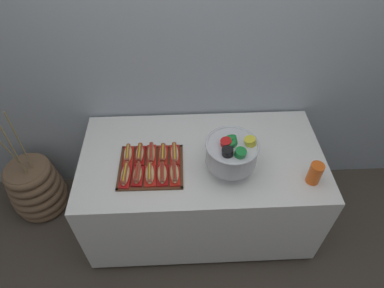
{
  "coord_description": "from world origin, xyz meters",
  "views": [
    {
      "loc": [
        -0.13,
        -1.43,
        2.35
      ],
      "look_at": [
        -0.06,
        0.02,
        0.84
      ],
      "focal_mm": 30.55,
      "sensor_mm": 36.0,
      "label": 1
    }
  ],
  "objects_px": {
    "hot_dog_2": "(150,174)",
    "hot_dog_3": "(162,174)",
    "buffet_table": "(201,188)",
    "hot_dog_4": "(174,173)",
    "hot_dog_0": "(125,175)",
    "hot_dog_1": "(138,175)",
    "hot_dog_6": "(140,154)",
    "hot_dog_8": "(163,154)",
    "cup_stack": "(315,173)",
    "hot_dog_5": "(128,155)",
    "hot_dog_9": "(175,154)",
    "hot_dog_7": "(151,154)",
    "punch_bowl": "(232,152)",
    "serving_tray": "(151,167)",
    "floor_vase": "(36,188)"
  },
  "relations": [
    {
      "from": "hot_dog_2",
      "to": "hot_dog_3",
      "type": "bearing_deg",
      "value": -0.66
    },
    {
      "from": "buffet_table",
      "to": "hot_dog_4",
      "type": "bearing_deg",
      "value": -136.53
    },
    {
      "from": "hot_dog_0",
      "to": "hot_dog_1",
      "type": "distance_m",
      "value": 0.08
    },
    {
      "from": "hot_dog_3",
      "to": "hot_dog_6",
      "type": "relative_size",
      "value": 0.99
    },
    {
      "from": "hot_dog_8",
      "to": "cup_stack",
      "type": "xyz_separation_m",
      "value": [
        0.91,
        -0.23,
        0.04
      ]
    },
    {
      "from": "hot_dog_5",
      "to": "hot_dog_9",
      "type": "bearing_deg",
      "value": -0.66
    },
    {
      "from": "hot_dog_7",
      "to": "punch_bowl",
      "type": "distance_m",
      "value": 0.53
    },
    {
      "from": "hot_dog_9",
      "to": "punch_bowl",
      "type": "bearing_deg",
      "value": -19.48
    },
    {
      "from": "hot_dog_3",
      "to": "hot_dog_5",
      "type": "bearing_deg",
      "value": 143.09
    },
    {
      "from": "punch_bowl",
      "to": "serving_tray",
      "type": "bearing_deg",
      "value": 175.23
    },
    {
      "from": "hot_dog_2",
      "to": "hot_dog_7",
      "type": "bearing_deg",
      "value": 89.34
    },
    {
      "from": "serving_tray",
      "to": "hot_dog_7",
      "type": "xyz_separation_m",
      "value": [
        0.0,
        0.08,
        0.03
      ]
    },
    {
      "from": "punch_bowl",
      "to": "hot_dog_9",
      "type": "bearing_deg",
      "value": 160.52
    },
    {
      "from": "punch_bowl",
      "to": "cup_stack",
      "type": "bearing_deg",
      "value": -12.45
    },
    {
      "from": "serving_tray",
      "to": "hot_dog_4",
      "type": "distance_m",
      "value": 0.17
    },
    {
      "from": "hot_dog_3",
      "to": "hot_dog_7",
      "type": "height_order",
      "value": "same"
    },
    {
      "from": "hot_dog_0",
      "to": "cup_stack",
      "type": "bearing_deg",
      "value": -3.49
    },
    {
      "from": "hot_dog_5",
      "to": "hot_dog_6",
      "type": "distance_m",
      "value": 0.08
    },
    {
      "from": "hot_dog_9",
      "to": "cup_stack",
      "type": "bearing_deg",
      "value": -15.4
    },
    {
      "from": "hot_dog_0",
      "to": "hot_dog_7",
      "type": "bearing_deg",
      "value": 47.07
    },
    {
      "from": "serving_tray",
      "to": "hot_dog_1",
      "type": "xyz_separation_m",
      "value": [
        -0.08,
        -0.08,
        0.03
      ]
    },
    {
      "from": "hot_dog_1",
      "to": "hot_dog_8",
      "type": "distance_m",
      "value": 0.22
    },
    {
      "from": "hot_dog_0",
      "to": "hot_dog_8",
      "type": "height_order",
      "value": "hot_dog_0"
    },
    {
      "from": "hot_dog_2",
      "to": "hot_dog_8",
      "type": "xyz_separation_m",
      "value": [
        0.08,
        0.16,
        -0.0
      ]
    },
    {
      "from": "hot_dog_4",
      "to": "hot_dog_9",
      "type": "xyz_separation_m",
      "value": [
        0.0,
        0.16,
        -0.0
      ]
    },
    {
      "from": "hot_dog_3",
      "to": "hot_dog_8",
      "type": "relative_size",
      "value": 0.96
    },
    {
      "from": "hot_dog_0",
      "to": "hot_dog_7",
      "type": "distance_m",
      "value": 0.22
    },
    {
      "from": "hot_dog_7",
      "to": "hot_dog_2",
      "type": "bearing_deg",
      "value": -90.66
    },
    {
      "from": "punch_bowl",
      "to": "cup_stack",
      "type": "xyz_separation_m",
      "value": [
        0.49,
        -0.11,
        -0.09
      ]
    },
    {
      "from": "buffet_table",
      "to": "hot_dog_9",
      "type": "height_order",
      "value": "hot_dog_9"
    },
    {
      "from": "hot_dog_0",
      "to": "hot_dog_8",
      "type": "xyz_separation_m",
      "value": [
        0.23,
        0.16,
        -0.0
      ]
    },
    {
      "from": "serving_tray",
      "to": "hot_dog_6",
      "type": "distance_m",
      "value": 0.12
    },
    {
      "from": "hot_dog_2",
      "to": "hot_dog_6",
      "type": "height_order",
      "value": "same"
    },
    {
      "from": "serving_tray",
      "to": "hot_dog_3",
      "type": "height_order",
      "value": "hot_dog_3"
    },
    {
      "from": "hot_dog_1",
      "to": "hot_dog_6",
      "type": "xyz_separation_m",
      "value": [
        0.0,
        0.16,
        0.0
      ]
    },
    {
      "from": "hot_dog_6",
      "to": "cup_stack",
      "type": "height_order",
      "value": "cup_stack"
    },
    {
      "from": "buffet_table",
      "to": "hot_dog_2",
      "type": "height_order",
      "value": "hot_dog_2"
    },
    {
      "from": "hot_dog_4",
      "to": "cup_stack",
      "type": "relative_size",
      "value": 1.17
    },
    {
      "from": "hot_dog_0",
      "to": "hot_dog_8",
      "type": "distance_m",
      "value": 0.28
    },
    {
      "from": "buffet_table",
      "to": "hot_dog_0",
      "type": "bearing_deg",
      "value": -160.73
    },
    {
      "from": "hot_dog_1",
      "to": "buffet_table",
      "type": "bearing_deg",
      "value": 22.61
    },
    {
      "from": "hot_dog_0",
      "to": "hot_dog_1",
      "type": "relative_size",
      "value": 1.17
    },
    {
      "from": "hot_dog_5",
      "to": "hot_dog_8",
      "type": "relative_size",
      "value": 0.94
    },
    {
      "from": "hot_dog_3",
      "to": "hot_dog_7",
      "type": "distance_m",
      "value": 0.18
    },
    {
      "from": "hot_dog_1",
      "to": "floor_vase",
      "type": "bearing_deg",
      "value": 158.78
    },
    {
      "from": "serving_tray",
      "to": "cup_stack",
      "type": "height_order",
      "value": "cup_stack"
    },
    {
      "from": "buffet_table",
      "to": "hot_dog_0",
      "type": "xyz_separation_m",
      "value": [
        -0.48,
        -0.17,
        0.39
      ]
    },
    {
      "from": "hot_dog_7",
      "to": "hot_dog_9",
      "type": "bearing_deg",
      "value": -0.66
    },
    {
      "from": "hot_dog_0",
      "to": "cup_stack",
      "type": "relative_size",
      "value": 1.25
    },
    {
      "from": "hot_dog_1",
      "to": "hot_dog_5",
      "type": "bearing_deg",
      "value": 113.79
    }
  ]
}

